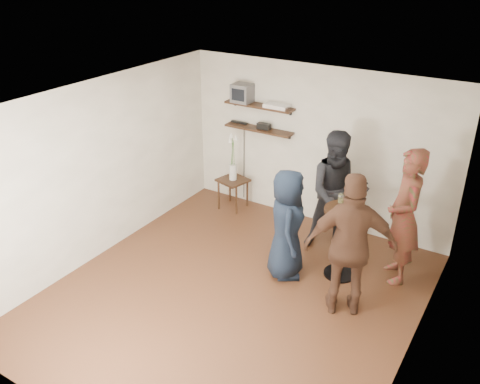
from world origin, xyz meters
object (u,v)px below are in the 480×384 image
at_px(side_table, 233,184).
at_px(person_navy, 287,224).
at_px(radio, 264,126).
at_px(person_dark, 337,192).
at_px(person_plaid, 404,217).
at_px(person_brown, 351,246).
at_px(drinks_table, 343,233).
at_px(dvd_deck, 277,106).
at_px(crt_monitor, 243,93).

bearing_deg(side_table, person_navy, -37.62).
distance_m(radio, person_dark, 1.74).
relative_size(radio, person_plaid, 0.11).
distance_m(person_plaid, person_brown, 1.11).
bearing_deg(drinks_table, dvd_deck, 144.96).
relative_size(person_dark, person_navy, 1.17).
relative_size(dvd_deck, radio, 1.82).
height_order(side_table, person_brown, person_brown).
bearing_deg(drinks_table, crt_monitor, 153.05).
distance_m(side_table, person_plaid, 3.15).
bearing_deg(person_dark, person_navy, -135.16).
xyz_separation_m(drinks_table, person_navy, (-0.67, -0.37, 0.12)).
distance_m(person_dark, person_brown, 1.54).
xyz_separation_m(person_dark, person_navy, (-0.30, -1.05, -0.14)).
bearing_deg(dvd_deck, crt_monitor, 180.00).
relative_size(crt_monitor, person_dark, 0.17).
relative_size(person_navy, person_brown, 0.84).
bearing_deg(person_dark, person_plaid, -45.64).
xyz_separation_m(dvd_deck, person_brown, (2.03, -1.88, -0.95)).
bearing_deg(person_navy, drinks_table, -90.00).
relative_size(crt_monitor, radio, 1.45).
bearing_deg(dvd_deck, person_plaid, -19.16).
bearing_deg(radio, drinks_table, -31.60).
bearing_deg(person_navy, person_brown, -136.46).
height_order(radio, drinks_table, radio).
bearing_deg(drinks_table, person_navy, -150.95).
bearing_deg(person_brown, side_table, -57.11).
distance_m(drinks_table, person_brown, 0.82).
height_order(drinks_table, person_brown, person_brown).
xyz_separation_m(crt_monitor, person_plaid, (3.02, -0.82, -1.06)).
xyz_separation_m(dvd_deck, person_plaid, (2.37, -0.82, -0.94)).
bearing_deg(person_navy, side_table, 23.33).
bearing_deg(person_plaid, crt_monitor, -133.37).
xyz_separation_m(person_plaid, person_brown, (-0.34, -1.06, -0.01)).
bearing_deg(person_dark, crt_monitor, 135.89).
height_order(dvd_deck, drinks_table, dvd_deck).
height_order(person_navy, person_brown, person_brown).
relative_size(dvd_deck, person_dark, 0.22).
bearing_deg(side_table, person_dark, -7.61).
height_order(dvd_deck, person_dark, dvd_deck).
distance_m(radio, person_navy, 2.13).
xyz_separation_m(radio, person_dark, (1.55, -0.52, -0.59)).
relative_size(person_plaid, person_dark, 1.03).
distance_m(side_table, drinks_table, 2.57).
xyz_separation_m(drinks_table, person_plaid, (0.68, 0.36, 0.29)).
distance_m(crt_monitor, person_dark, 2.30).
xyz_separation_m(crt_monitor, side_table, (-0.04, -0.25, -1.56)).
bearing_deg(crt_monitor, side_table, -99.76).
distance_m(dvd_deck, drinks_table, 2.40).
bearing_deg(person_brown, dvd_deck, -68.90).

